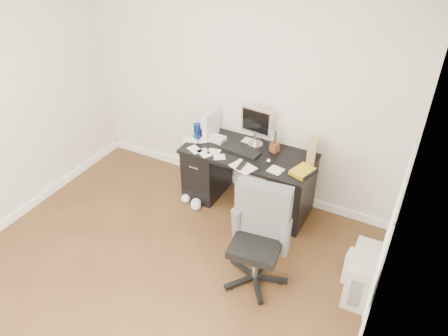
# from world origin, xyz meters

# --- Properties ---
(ground) EXTENTS (4.00, 4.00, 0.00)m
(ground) POSITION_xyz_m (0.00, 0.00, 0.00)
(ground) COLOR #4B2B18
(ground) RESTS_ON ground
(room_shell) EXTENTS (4.02, 4.02, 2.71)m
(room_shell) POSITION_xyz_m (0.03, 0.03, 1.66)
(room_shell) COLOR white
(room_shell) RESTS_ON ground
(desk) EXTENTS (1.50, 0.70, 0.75)m
(desk) POSITION_xyz_m (0.30, 1.65, 0.40)
(desk) COLOR black
(desk) RESTS_ON ground
(loose_papers) EXTENTS (1.10, 0.60, 0.00)m
(loose_papers) POSITION_xyz_m (0.10, 1.60, 0.75)
(loose_papers) COLOR silver
(loose_papers) RESTS_ON desk
(lcd_monitor) EXTENTS (0.39, 0.25, 0.48)m
(lcd_monitor) POSITION_xyz_m (0.30, 1.84, 0.99)
(lcd_monitor) COLOR silver
(lcd_monitor) RESTS_ON desk
(keyboard) EXTENTS (0.49, 0.21, 0.03)m
(keyboard) POSITION_xyz_m (0.21, 1.62, 0.76)
(keyboard) COLOR black
(keyboard) RESTS_ON desk
(computer_mouse) EXTENTS (0.06, 0.06, 0.05)m
(computer_mouse) POSITION_xyz_m (0.59, 1.55, 0.78)
(computer_mouse) COLOR silver
(computer_mouse) RESTS_ON desk
(travel_mug) EXTENTS (0.09, 0.09, 0.19)m
(travel_mug) POSITION_xyz_m (-0.38, 1.66, 0.84)
(travel_mug) COLOR navy
(travel_mug) RESTS_ON desk
(white_binder) EXTENTS (0.15, 0.29, 0.33)m
(white_binder) POSITION_xyz_m (-0.25, 1.76, 0.91)
(white_binder) COLOR silver
(white_binder) RESTS_ON desk
(magazine_file) EXTENTS (0.16, 0.25, 0.27)m
(magazine_file) POSITION_xyz_m (0.99, 1.78, 0.89)
(magazine_file) COLOR #9E7D4C
(magazine_file) RESTS_ON desk
(pen_cup) EXTENTS (0.14, 0.14, 0.26)m
(pen_cup) POSITION_xyz_m (0.55, 1.81, 0.88)
(pen_cup) COLOR #522A17
(pen_cup) RESTS_ON desk
(yellow_book) EXTENTS (0.27, 0.30, 0.04)m
(yellow_book) POSITION_xyz_m (0.99, 1.54, 0.77)
(yellow_book) COLOR gold
(yellow_book) RESTS_ON desk
(paper_remote) EXTENTS (0.33, 0.29, 0.02)m
(paper_remote) POSITION_xyz_m (0.37, 1.35, 0.76)
(paper_remote) COLOR silver
(paper_remote) RESTS_ON desk
(office_chair) EXTENTS (0.67, 0.67, 1.06)m
(office_chair) POSITION_xyz_m (0.89, 0.59, 0.53)
(office_chair) COLOR #4E514E
(office_chair) RESTS_ON ground
(pc_tower) EXTENTS (0.24, 0.51, 0.50)m
(pc_tower) POSITION_xyz_m (1.84, 0.91, 0.25)
(pc_tower) COLOR #B2ADA1
(pc_tower) RESTS_ON ground
(shopping_bag) EXTENTS (0.30, 0.23, 0.38)m
(shopping_bag) POSITION_xyz_m (1.81, 1.01, 0.19)
(shopping_bag) COLOR silver
(shopping_bag) RESTS_ON ground
(wicker_basket) EXTENTS (0.52, 0.52, 0.42)m
(wicker_basket) POSITION_xyz_m (-0.37, 1.67, 0.21)
(wicker_basket) COLOR #4F2E17
(wicker_basket) RESTS_ON ground
(desk_printer) EXTENTS (0.36, 0.30, 0.21)m
(desk_printer) POSITION_xyz_m (0.65, 1.80, 0.10)
(desk_printer) COLOR slate
(desk_printer) RESTS_ON ground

